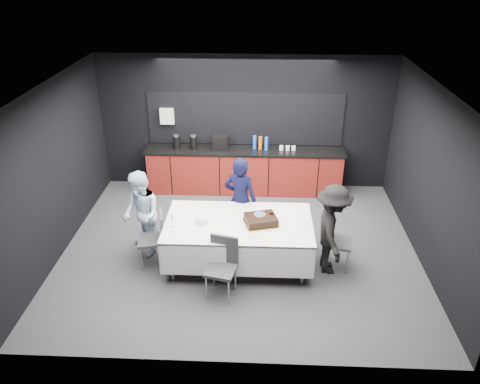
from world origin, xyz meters
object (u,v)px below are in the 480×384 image
Objects in this scene: champagne_flute at (171,218)px; chair_near at (222,262)px; person_right at (332,230)px; plate_stack at (202,219)px; person_left at (141,214)px; cake_assembly at (261,220)px; chair_left at (156,235)px; party_table at (239,229)px; chair_right at (334,237)px; person_center at (240,200)px.

chair_near is at bearing -33.87° from champagne_flute.
person_right is at bearing 1.85° from champagne_flute.
champagne_flute reaches higher than plate_stack.
champagne_flute is 1.07m from chair_near.
champagne_flute reaches higher than chair_near.
person_left is (-0.58, 0.42, -0.20)m from champagne_flute.
person_left is (-1.40, 0.97, 0.20)m from chair_near.
cake_assembly is 0.65× the size of chair_left.
party_table is 10.36× the size of champagne_flute.
person_right is (2.77, -0.05, 0.21)m from chair_left.
plate_stack is at bearing -178.79° from chair_right.
person_right reaches higher than chair_near.
champagne_flute reaches higher than chair_right.
person_left is (-1.61, 0.23, 0.10)m from party_table.
chair_near reaches higher than party_table.
champagne_flute is 0.52m from chair_left.
person_left is (-3.13, 0.22, 0.20)m from chair_right.
chair_right is 0.59× the size of person_center.
champagne_flute is (-0.44, -0.16, 0.11)m from plate_stack.
champagne_flute is at bearing -160.68° from plate_stack.
chair_left is at bearing -178.57° from chair_right.
party_table is 1.46m from person_right.
person_left is at bearing 134.46° from chair_left.
chair_right is 0.63× the size of person_left.
champagne_flute is (-1.37, -0.16, 0.09)m from cake_assembly.
party_table is 1.57× the size of person_left.
plate_stack is at bearing 19.32° from champagne_flute.
person_left reaches higher than party_table.
person_left is at bearing 165.65° from plate_stack.
chair_near is (-0.55, -0.71, -0.31)m from cake_assembly.
champagne_flute is at bearing -175.51° from chair_right.
chair_near is (0.38, -0.71, -0.30)m from plate_stack.
chair_near is at bearing 98.69° from person_center.
chair_left is 0.62× the size of person_right.
champagne_flute is at bearing 57.89° from person_center.
cake_assembly reaches higher than chair_right.
chair_right is (1.52, 0.01, -0.11)m from party_table.
party_table is 0.72m from person_center.
champagne_flute is 0.24× the size of chair_near.
cake_assembly is 0.82m from person_center.
party_table is 2.51× the size of chair_left.
party_table is 11.88× the size of plate_stack.
person_right is (1.65, 0.63, 0.21)m from chair_near.
party_table is 2.51× the size of chair_right.
chair_right reaches higher than plate_stack.
chair_right is (1.17, 0.04, -0.31)m from cake_assembly.
person_left is at bearing 171.92° from party_table.
chair_left is 1.55m from person_center.
chair_left and chair_near have the same top height.
plate_stack is 2.12m from chair_right.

